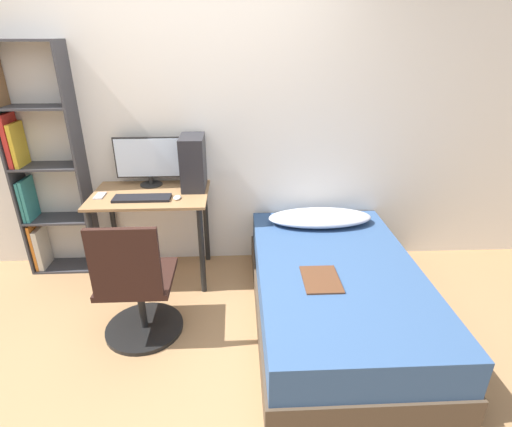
{
  "coord_description": "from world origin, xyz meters",
  "views": [
    {
      "loc": [
        0.4,
        -1.86,
        1.92
      ],
      "look_at": [
        0.53,
        0.73,
        0.75
      ],
      "focal_mm": 28.0,
      "sensor_mm": 36.0,
      "label": 1
    }
  ],
  "objects_px": {
    "bookshelf": "(39,172)",
    "monitor": "(149,160)",
    "keyboard": "(142,198)",
    "office_chair": "(137,294)",
    "bed": "(336,293)",
    "pc_tower": "(193,162)"
  },
  "relations": [
    {
      "from": "bed",
      "to": "keyboard",
      "type": "relative_size",
      "value": 4.36
    },
    {
      "from": "pc_tower",
      "to": "bed",
      "type": "bearing_deg",
      "value": -36.22
    },
    {
      "from": "bed",
      "to": "keyboard",
      "type": "distance_m",
      "value": 1.61
    },
    {
      "from": "monitor",
      "to": "pc_tower",
      "type": "relative_size",
      "value": 1.28
    },
    {
      "from": "monitor",
      "to": "keyboard",
      "type": "distance_m",
      "value": 0.38
    },
    {
      "from": "office_chair",
      "to": "keyboard",
      "type": "bearing_deg",
      "value": 94.85
    },
    {
      "from": "pc_tower",
      "to": "bookshelf",
      "type": "bearing_deg",
      "value": 177.39
    },
    {
      "from": "bookshelf",
      "to": "office_chair",
      "type": "xyz_separation_m",
      "value": [
        0.93,
        -0.94,
        -0.55
      ]
    },
    {
      "from": "bed",
      "to": "pc_tower",
      "type": "height_order",
      "value": "pc_tower"
    },
    {
      "from": "office_chair",
      "to": "bed",
      "type": "xyz_separation_m",
      "value": [
        1.37,
        0.12,
        -0.12
      ]
    },
    {
      "from": "keyboard",
      "to": "bookshelf",
      "type": "bearing_deg",
      "value": 161.13
    },
    {
      "from": "bookshelf",
      "to": "monitor",
      "type": "relative_size",
      "value": 3.45
    },
    {
      "from": "monitor",
      "to": "pc_tower",
      "type": "distance_m",
      "value": 0.38
    },
    {
      "from": "office_chair",
      "to": "pc_tower",
      "type": "relative_size",
      "value": 2.13
    },
    {
      "from": "bookshelf",
      "to": "keyboard",
      "type": "bearing_deg",
      "value": -18.87
    },
    {
      "from": "office_chair",
      "to": "monitor",
      "type": "xyz_separation_m",
      "value": [
        -0.04,
        0.96,
        0.64
      ]
    },
    {
      "from": "bookshelf",
      "to": "monitor",
      "type": "height_order",
      "value": "bookshelf"
    },
    {
      "from": "bookshelf",
      "to": "monitor",
      "type": "bearing_deg",
      "value": 1.25
    },
    {
      "from": "keyboard",
      "to": "pc_tower",
      "type": "bearing_deg",
      "value": 32.65
    },
    {
      "from": "monitor",
      "to": "keyboard",
      "type": "relative_size",
      "value": 1.26
    },
    {
      "from": "office_chair",
      "to": "pc_tower",
      "type": "distance_m",
      "value": 1.13
    },
    {
      "from": "bookshelf",
      "to": "pc_tower",
      "type": "xyz_separation_m",
      "value": [
        1.26,
        -0.06,
        0.08
      ]
    }
  ]
}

